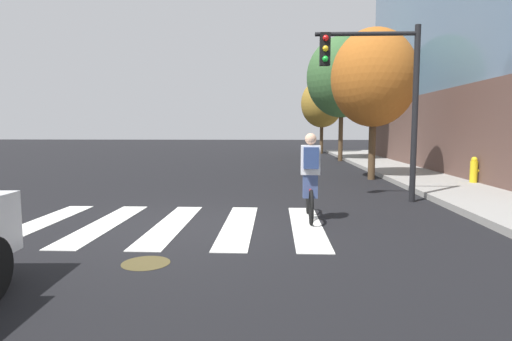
{
  "coord_description": "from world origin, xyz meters",
  "views": [
    {
      "loc": [
        1.67,
        -7.65,
        1.78
      ],
      "look_at": [
        1.26,
        1.57,
        0.86
      ],
      "focal_mm": 29.84,
      "sensor_mm": 36.0,
      "label": 1
    }
  ],
  "objects_px": {
    "fire_hydrant": "(474,170)",
    "street_tree_mid": "(342,77)",
    "traffic_light_near": "(381,83)",
    "street_tree_far": "(322,103)",
    "street_tree_near": "(374,78)",
    "manhole_cover": "(146,263)",
    "cyclist": "(310,177)"
  },
  "relations": [
    {
      "from": "fire_hydrant",
      "to": "street_tree_mid",
      "type": "height_order",
      "value": "street_tree_mid"
    },
    {
      "from": "traffic_light_near",
      "to": "fire_hydrant",
      "type": "relative_size",
      "value": 5.38
    },
    {
      "from": "street_tree_mid",
      "to": "street_tree_far",
      "type": "height_order",
      "value": "street_tree_mid"
    },
    {
      "from": "traffic_light_near",
      "to": "street_tree_near",
      "type": "xyz_separation_m",
      "value": [
        0.87,
        4.56,
        0.64
      ]
    },
    {
      "from": "manhole_cover",
      "to": "traffic_light_near",
      "type": "relative_size",
      "value": 0.15
    },
    {
      "from": "cyclist",
      "to": "fire_hydrant",
      "type": "distance_m",
      "value": 7.23
    },
    {
      "from": "manhole_cover",
      "to": "street_tree_near",
      "type": "bearing_deg",
      "value": 61.96
    },
    {
      "from": "manhole_cover",
      "to": "street_tree_near",
      "type": "distance_m",
      "value": 11.35
    },
    {
      "from": "street_tree_near",
      "to": "street_tree_mid",
      "type": "relative_size",
      "value": 0.77
    },
    {
      "from": "fire_hydrant",
      "to": "street_tree_far",
      "type": "xyz_separation_m",
      "value": [
        -2.7,
        17.4,
        3.01
      ]
    },
    {
      "from": "street_tree_mid",
      "to": "traffic_light_near",
      "type": "bearing_deg",
      "value": -94.72
    },
    {
      "from": "fire_hydrant",
      "to": "street_tree_near",
      "type": "relative_size",
      "value": 0.15
    },
    {
      "from": "cyclist",
      "to": "street_tree_mid",
      "type": "xyz_separation_m",
      "value": [
        2.9,
        15.27,
        3.68
      ]
    },
    {
      "from": "manhole_cover",
      "to": "fire_hydrant",
      "type": "xyz_separation_m",
      "value": [
        7.71,
        7.64,
        0.53
      ]
    },
    {
      "from": "manhole_cover",
      "to": "street_tree_near",
      "type": "relative_size",
      "value": 0.12
    },
    {
      "from": "street_tree_near",
      "to": "street_tree_mid",
      "type": "bearing_deg",
      "value": 88.59
    },
    {
      "from": "cyclist",
      "to": "traffic_light_near",
      "type": "xyz_separation_m",
      "value": [
        1.83,
        2.21,
        2.02
      ]
    },
    {
      "from": "traffic_light_near",
      "to": "street_tree_mid",
      "type": "relative_size",
      "value": 0.63
    },
    {
      "from": "cyclist",
      "to": "street_tree_far",
      "type": "height_order",
      "value": "street_tree_far"
    },
    {
      "from": "traffic_light_near",
      "to": "fire_hydrant",
      "type": "bearing_deg",
      "value": 37.27
    },
    {
      "from": "street_tree_near",
      "to": "manhole_cover",
      "type": "bearing_deg",
      "value": -118.04
    },
    {
      "from": "manhole_cover",
      "to": "cyclist",
      "type": "height_order",
      "value": "cyclist"
    },
    {
      "from": "manhole_cover",
      "to": "street_tree_mid",
      "type": "height_order",
      "value": "street_tree_mid"
    },
    {
      "from": "fire_hydrant",
      "to": "street_tree_far",
      "type": "bearing_deg",
      "value": 98.82
    },
    {
      "from": "traffic_light_near",
      "to": "street_tree_mid",
      "type": "distance_m",
      "value": 13.2
    },
    {
      "from": "cyclist",
      "to": "street_tree_far",
      "type": "bearing_deg",
      "value": 83.27
    },
    {
      "from": "street_tree_mid",
      "to": "street_tree_far",
      "type": "xyz_separation_m",
      "value": [
        -0.27,
        7.01,
        -0.99
      ]
    },
    {
      "from": "manhole_cover",
      "to": "street_tree_far",
      "type": "bearing_deg",
      "value": 78.68
    },
    {
      "from": "street_tree_mid",
      "to": "street_tree_near",
      "type": "bearing_deg",
      "value": -91.41
    },
    {
      "from": "fire_hydrant",
      "to": "street_tree_far",
      "type": "relative_size",
      "value": 0.15
    },
    {
      "from": "cyclist",
      "to": "fire_hydrant",
      "type": "height_order",
      "value": "cyclist"
    },
    {
      "from": "fire_hydrant",
      "to": "traffic_light_near",
      "type": "bearing_deg",
      "value": -142.73
    }
  ]
}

